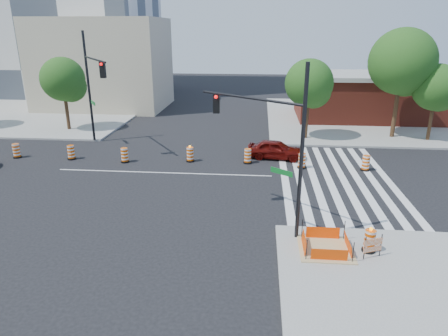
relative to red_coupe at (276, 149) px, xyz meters
The scene contains 24 objects.
ground 8.24m from the red_coupe, 153.25° to the right, with size 120.00×120.00×0.00m, color black.
sidewalk_ne 17.85m from the red_coupe, 53.29° to the left, with size 22.00×22.00×0.15m, color gray.
sidewalk_nw 29.10m from the red_coupe, 150.55° to the left, with size 22.00×22.00×0.15m, color gray.
crosswalk_east 5.22m from the red_coupe, 45.61° to the right, with size 6.75×13.50×0.01m.
lane_centerline 8.24m from the red_coupe, 153.25° to the right, with size 14.00×0.12×0.01m, color silver.
excavation_pit 12.81m from the red_coupe, 82.51° to the right, with size 2.20×2.20×0.90m.
brick_storefront 17.92m from the red_coupe, 53.29° to the left, with size 16.50×8.50×4.60m.
beige_midrise 26.97m from the red_coupe, 136.56° to the left, with size 14.00×10.00×10.00m, color #BAAE8E.
red_coupe is the anchor object (origin of this frame).
signal_pole_se 11.48m from the red_coupe, 93.79° to the right, with size 4.63×3.51×7.51m.
signal_pole_nw 14.63m from the red_coupe, behind, with size 3.77×5.44×8.57m.
pit_drum 13.12m from the red_coupe, 74.92° to the right, with size 0.56×0.56×1.10m.
barricade 13.59m from the red_coupe, 75.41° to the right, with size 0.79×0.36×0.99m.
tree_north_b 20.11m from the red_coupe, 159.96° to the left, with size 3.86×3.86×6.55m.
tree_north_c 7.25m from the red_coupe, 63.96° to the left, with size 3.90×3.90×6.63m.
tree_north_d 13.21m from the red_coupe, 33.14° to the left, with size 5.29×5.29×8.99m.
tree_north_e 14.44m from the red_coupe, 24.51° to the left, with size 3.71×3.71×6.30m.
median_drum_0 18.71m from the red_coupe, behind, with size 0.60×0.60×1.02m.
median_drum_1 14.62m from the red_coupe, behind, with size 0.60×0.60×1.02m.
median_drum_2 10.68m from the red_coupe, behind, with size 0.60×0.60×1.02m.
median_drum_3 6.13m from the red_coupe, 168.52° to the right, with size 0.60×0.60×1.18m.
median_drum_4 2.33m from the red_coupe, 147.79° to the right, with size 0.60×0.60×1.02m.
median_drum_5 2.58m from the red_coupe, 49.36° to the right, with size 0.60×0.60×1.02m.
median_drum_6 6.17m from the red_coupe, 19.52° to the right, with size 0.60×0.60×1.02m.
Camera 1 is at (6.10, -23.89, 8.85)m, focal length 32.00 mm.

